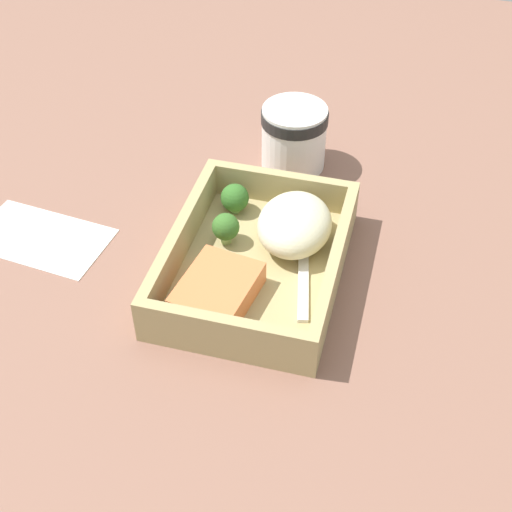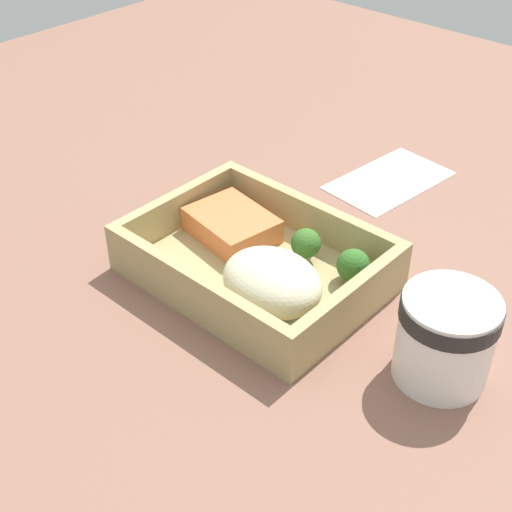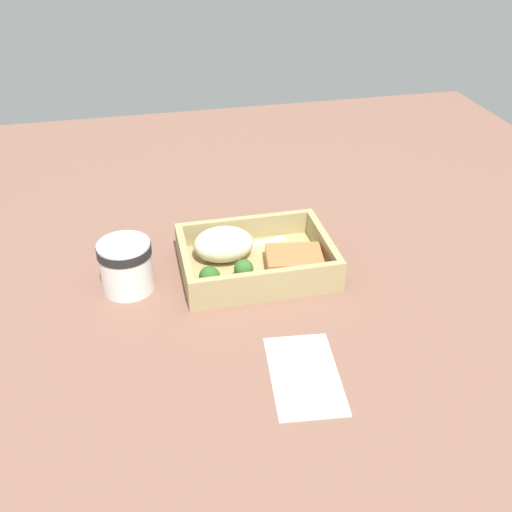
# 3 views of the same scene
# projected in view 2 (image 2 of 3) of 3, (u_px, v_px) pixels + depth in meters

# --- Properties ---
(ground_plane) EXTENTS (1.60, 1.60, 0.02)m
(ground_plane) POSITION_uv_depth(u_px,v_px,m) (256.00, 285.00, 0.74)
(ground_plane) COLOR #82594A
(takeout_tray) EXTENTS (0.25, 0.18, 0.01)m
(takeout_tray) POSITION_uv_depth(u_px,v_px,m) (256.00, 273.00, 0.73)
(takeout_tray) COLOR tan
(takeout_tray) RESTS_ON ground_plane
(tray_rim) EXTENTS (0.25, 0.18, 0.04)m
(tray_rim) POSITION_uv_depth(u_px,v_px,m) (256.00, 252.00, 0.71)
(tray_rim) COLOR tan
(tray_rim) RESTS_ON takeout_tray
(salmon_fillet) EXTENTS (0.10, 0.08, 0.03)m
(salmon_fillet) POSITION_uv_depth(u_px,v_px,m) (232.00, 225.00, 0.76)
(salmon_fillet) COLOR #DD7340
(salmon_fillet) RESTS_ON takeout_tray
(mashed_potatoes) EXTENTS (0.10, 0.08, 0.05)m
(mashed_potatoes) POSITION_uv_depth(u_px,v_px,m) (272.00, 282.00, 0.66)
(mashed_potatoes) COLOR beige
(mashed_potatoes) RESTS_ON takeout_tray
(broccoli_floret_1) EXTENTS (0.03, 0.03, 0.04)m
(broccoli_floret_1) POSITION_uv_depth(u_px,v_px,m) (353.00, 266.00, 0.70)
(broccoli_floret_1) COLOR #759F56
(broccoli_floret_1) RESTS_ON takeout_tray
(broccoli_floret_2) EXTENTS (0.03, 0.03, 0.04)m
(broccoli_floret_2) POSITION_uv_depth(u_px,v_px,m) (306.00, 244.00, 0.72)
(broccoli_floret_2) COLOR #84AE68
(broccoli_floret_2) RESTS_ON takeout_tray
(fork) EXTENTS (0.16, 0.05, 0.00)m
(fork) POSITION_uv_depth(u_px,v_px,m) (238.00, 297.00, 0.68)
(fork) COLOR silver
(fork) RESTS_ON takeout_tray
(paper_cup) EXTENTS (0.08, 0.08, 0.08)m
(paper_cup) POSITION_uv_depth(u_px,v_px,m) (446.00, 334.00, 0.59)
(paper_cup) COLOR white
(paper_cup) RESTS_ON ground_plane
(receipt_slip) EXTENTS (0.11, 0.16, 0.00)m
(receipt_slip) POSITION_uv_depth(u_px,v_px,m) (389.00, 180.00, 0.89)
(receipt_slip) COLOR white
(receipt_slip) RESTS_ON ground_plane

